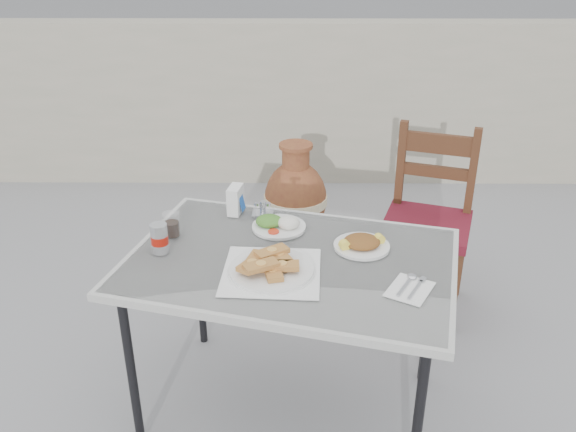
{
  "coord_description": "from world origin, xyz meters",
  "views": [
    {
      "loc": [
        -0.07,
        -2.0,
        1.87
      ],
      "look_at": [
        -0.08,
        0.01,
        0.88
      ],
      "focal_mm": 38.0,
      "sensor_mm": 36.0,
      "label": 1
    }
  ],
  "objects_px": {
    "napkin_holder": "(235,200)",
    "condiment_caddy": "(263,211)",
    "chair": "(428,219)",
    "cafe_table": "(290,269)",
    "salad_rice_plate": "(278,224)",
    "soda_can": "(160,238)",
    "cola_glass": "(172,226)",
    "salad_chopped_plate": "(362,243)",
    "terracotta_urn": "(296,200)",
    "pide_plate": "(271,264)"
  },
  "relations": [
    {
      "from": "cafe_table",
      "to": "soda_can",
      "type": "relative_size",
      "value": 11.78
    },
    {
      "from": "pide_plate",
      "to": "napkin_holder",
      "type": "xyz_separation_m",
      "value": [
        -0.17,
        0.49,
        0.03
      ]
    },
    {
      "from": "soda_can",
      "to": "condiment_caddy",
      "type": "relative_size",
      "value": 1.28
    },
    {
      "from": "salad_rice_plate",
      "to": "condiment_caddy",
      "type": "distance_m",
      "value": 0.14
    },
    {
      "from": "salad_rice_plate",
      "to": "cola_glass",
      "type": "bearing_deg",
      "value": -171.43
    },
    {
      "from": "cola_glass",
      "to": "condiment_caddy",
      "type": "bearing_deg",
      "value": 27.49
    },
    {
      "from": "cafe_table",
      "to": "salad_rice_plate",
      "type": "xyz_separation_m",
      "value": [
        -0.05,
        0.24,
        0.07
      ]
    },
    {
      "from": "salad_chopped_plate",
      "to": "terracotta_urn",
      "type": "height_order",
      "value": "salad_chopped_plate"
    },
    {
      "from": "cafe_table",
      "to": "terracotta_urn",
      "type": "bearing_deg",
      "value": 88.89
    },
    {
      "from": "napkin_holder",
      "to": "cafe_table",
      "type": "bearing_deg",
      "value": -47.32
    },
    {
      "from": "chair",
      "to": "soda_can",
      "type": "bearing_deg",
      "value": -128.29
    },
    {
      "from": "soda_can",
      "to": "salad_rice_plate",
      "type": "bearing_deg",
      "value": 24.3
    },
    {
      "from": "pide_plate",
      "to": "salad_chopped_plate",
      "type": "distance_m",
      "value": 0.38
    },
    {
      "from": "cafe_table",
      "to": "salad_rice_plate",
      "type": "height_order",
      "value": "salad_rice_plate"
    },
    {
      "from": "salad_rice_plate",
      "to": "chair",
      "type": "distance_m",
      "value": 0.97
    },
    {
      "from": "soda_can",
      "to": "terracotta_urn",
      "type": "height_order",
      "value": "soda_can"
    },
    {
      "from": "salad_chopped_plate",
      "to": "condiment_caddy",
      "type": "height_order",
      "value": "condiment_caddy"
    },
    {
      "from": "soda_can",
      "to": "chair",
      "type": "xyz_separation_m",
      "value": [
        1.18,
        0.77,
        -0.3
      ]
    },
    {
      "from": "cola_glass",
      "to": "terracotta_urn",
      "type": "relative_size",
      "value": 0.14
    },
    {
      "from": "chair",
      "to": "salad_rice_plate",
      "type": "bearing_deg",
      "value": -123.87
    },
    {
      "from": "pide_plate",
      "to": "terracotta_urn",
      "type": "bearing_deg",
      "value": 86.47
    },
    {
      "from": "condiment_caddy",
      "to": "cafe_table",
      "type": "bearing_deg",
      "value": -71.74
    },
    {
      "from": "salad_rice_plate",
      "to": "napkin_holder",
      "type": "relative_size",
      "value": 1.84
    },
    {
      "from": "salad_chopped_plate",
      "to": "soda_can",
      "type": "distance_m",
      "value": 0.76
    },
    {
      "from": "chair",
      "to": "condiment_caddy",
      "type": "bearing_deg",
      "value": -132.31
    },
    {
      "from": "salad_rice_plate",
      "to": "napkin_holder",
      "type": "height_order",
      "value": "napkin_holder"
    },
    {
      "from": "salad_rice_plate",
      "to": "terracotta_urn",
      "type": "height_order",
      "value": "salad_rice_plate"
    },
    {
      "from": "pide_plate",
      "to": "salad_rice_plate",
      "type": "height_order",
      "value": "pide_plate"
    },
    {
      "from": "soda_can",
      "to": "cola_glass",
      "type": "distance_m",
      "value": 0.14
    },
    {
      "from": "pide_plate",
      "to": "chair",
      "type": "xyz_separation_m",
      "value": [
        0.76,
        0.91,
        -0.27
      ]
    },
    {
      "from": "terracotta_urn",
      "to": "chair",
      "type": "bearing_deg",
      "value": -42.78
    },
    {
      "from": "salad_chopped_plate",
      "to": "soda_can",
      "type": "bearing_deg",
      "value": -176.99
    },
    {
      "from": "pide_plate",
      "to": "salad_rice_plate",
      "type": "relative_size",
      "value": 1.65
    },
    {
      "from": "soda_can",
      "to": "cola_glass",
      "type": "height_order",
      "value": "soda_can"
    },
    {
      "from": "condiment_caddy",
      "to": "chair",
      "type": "distance_m",
      "value": 0.96
    },
    {
      "from": "napkin_holder",
      "to": "chair",
      "type": "height_order",
      "value": "chair"
    },
    {
      "from": "salad_chopped_plate",
      "to": "napkin_holder",
      "type": "xyz_separation_m",
      "value": [
        -0.51,
        0.3,
        0.04
      ]
    },
    {
      "from": "napkin_holder",
      "to": "condiment_caddy",
      "type": "relative_size",
      "value": 1.31
    },
    {
      "from": "cafe_table",
      "to": "chair",
      "type": "height_order",
      "value": "chair"
    },
    {
      "from": "cafe_table",
      "to": "napkin_holder",
      "type": "distance_m",
      "value": 0.46
    },
    {
      "from": "cafe_table",
      "to": "pide_plate",
      "type": "xyz_separation_m",
      "value": [
        -0.07,
        -0.1,
        0.08
      ]
    },
    {
      "from": "pide_plate",
      "to": "chair",
      "type": "relative_size",
      "value": 0.38
    },
    {
      "from": "salad_rice_plate",
      "to": "napkin_holder",
      "type": "bearing_deg",
      "value": 141.65
    },
    {
      "from": "chair",
      "to": "terracotta_urn",
      "type": "distance_m",
      "value": 0.93
    },
    {
      "from": "salad_chopped_plate",
      "to": "napkin_holder",
      "type": "height_order",
      "value": "napkin_holder"
    },
    {
      "from": "cafe_table",
      "to": "pide_plate",
      "type": "height_order",
      "value": "pide_plate"
    },
    {
      "from": "soda_can",
      "to": "salad_chopped_plate",
      "type": "bearing_deg",
      "value": 3.01
    },
    {
      "from": "cafe_table",
      "to": "soda_can",
      "type": "distance_m",
      "value": 0.5
    },
    {
      "from": "salad_rice_plate",
      "to": "chair",
      "type": "relative_size",
      "value": 0.23
    },
    {
      "from": "cafe_table",
      "to": "salad_chopped_plate",
      "type": "xyz_separation_m",
      "value": [
        0.27,
        0.08,
        0.07
      ]
    }
  ]
}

